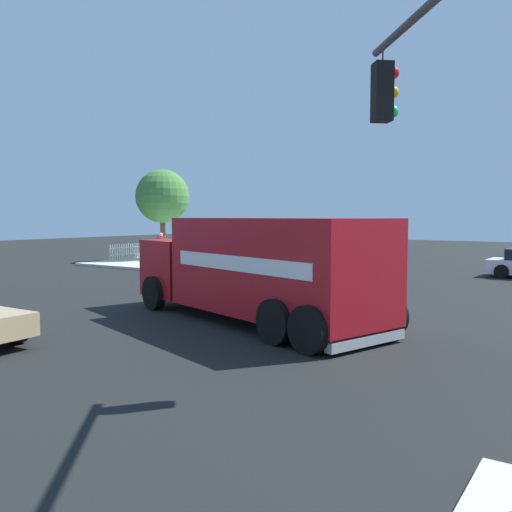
{
  "coord_description": "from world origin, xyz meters",
  "views": [
    {
      "loc": [
        12.8,
        7.77,
        2.78
      ],
      "look_at": [
        0.87,
        -0.19,
        1.71
      ],
      "focal_mm": 37.81,
      "sensor_mm": 36.0,
      "label": 1
    }
  ],
  "objects_px": {
    "delivery_truck": "(257,268)",
    "pedestrian_near_corner": "(161,245)",
    "traffic_light_primary": "(466,118)",
    "shade_tree_near": "(163,197)"
  },
  "relations": [
    {
      "from": "delivery_truck",
      "to": "pedestrian_near_corner",
      "type": "relative_size",
      "value": 5.11
    },
    {
      "from": "pedestrian_near_corner",
      "to": "shade_tree_near",
      "type": "distance_m",
      "value": 3.42
    },
    {
      "from": "delivery_truck",
      "to": "pedestrian_near_corner",
      "type": "distance_m",
      "value": 18.48
    },
    {
      "from": "shade_tree_near",
      "to": "pedestrian_near_corner",
      "type": "bearing_deg",
      "value": 39.88
    },
    {
      "from": "traffic_light_primary",
      "to": "pedestrian_near_corner",
      "type": "distance_m",
      "value": 26.74
    },
    {
      "from": "traffic_light_primary",
      "to": "shade_tree_near",
      "type": "relative_size",
      "value": 1.02
    },
    {
      "from": "delivery_truck",
      "to": "shade_tree_near",
      "type": "bearing_deg",
      "value": -129.65
    },
    {
      "from": "traffic_light_primary",
      "to": "pedestrian_near_corner",
      "type": "xyz_separation_m",
      "value": [
        -16.68,
        -20.7,
        -2.8
      ]
    },
    {
      "from": "traffic_light_primary",
      "to": "shade_tree_near",
      "type": "height_order",
      "value": "traffic_light_primary"
    },
    {
      "from": "delivery_truck",
      "to": "shade_tree_near",
      "type": "relative_size",
      "value": 1.55
    }
  ]
}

